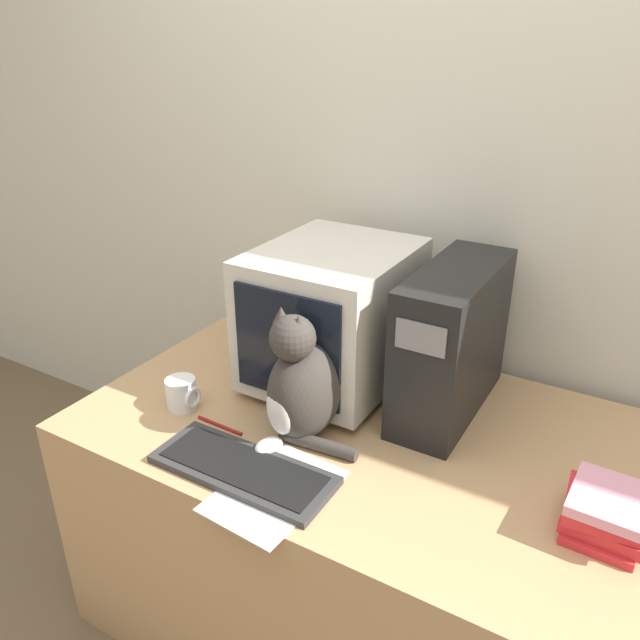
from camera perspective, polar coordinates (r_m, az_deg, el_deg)
The scene contains 10 objects.
wall_back at distance 1.87m, azimuth 12.24°, elevation 12.58°, with size 7.00×0.05×2.50m.
desk at distance 1.87m, azimuth 4.16°, elevation -18.47°, with size 1.49×0.89×0.70m.
crt_monitor at distance 1.74m, azimuth 1.16°, elevation 0.42°, with size 0.38×0.47×0.40m.
computer_tower at distance 1.65m, azimuth 11.95°, elevation -1.90°, with size 0.17×0.46×0.40m.
keyboard at distance 1.49m, azimuth -7.04°, elevation -13.37°, with size 0.44×0.17×0.02m.
cat at distance 1.52m, azimuth -1.70°, elevation -6.10°, with size 0.27×0.27×0.35m.
book_stack at distance 1.44m, azimuth 24.71°, elevation -15.73°, with size 0.17×0.17×0.10m.
pen at distance 1.65m, azimuth -9.16°, elevation -9.49°, with size 0.14×0.01×0.01m.
paper_sheet at distance 1.44m, azimuth -4.20°, elevation -15.28°, with size 0.23×0.31×0.00m.
mug at distance 1.73m, azimuth -12.49°, elevation -6.59°, with size 0.09×0.08×0.09m.
Camera 1 is at (0.58, -0.78, 1.64)m, focal length 35.00 mm.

